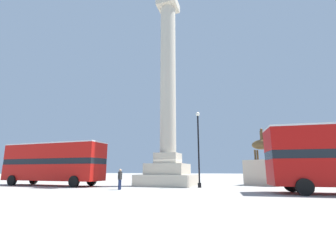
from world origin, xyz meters
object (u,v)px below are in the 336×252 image
equestrian_statue (265,169)px  street_lamp (199,148)px  bus_a (54,162)px  pedestrian_near_lamp (120,178)px  monument_column (168,117)px

equestrian_statue → street_lamp: bearing=-111.6°
bus_a → street_lamp: bearing=8.0°
equestrian_statue → bus_a: bearing=-134.0°
equestrian_statue → street_lamp: street_lamp is taller
pedestrian_near_lamp → bus_a: bearing=-109.1°
monument_column → bus_a: size_ratio=2.02×
monument_column → equestrian_statue: (9.23, 3.32, -5.33)m
monument_column → street_lamp: bearing=-27.2°
monument_column → street_lamp: 5.24m
monument_column → bus_a: 12.44m
monument_column → street_lamp: (3.50, -1.80, -3.46)m
monument_column → pedestrian_near_lamp: monument_column is taller
street_lamp → pedestrian_near_lamp: (-5.45, -4.16, -2.62)m
monument_column → pedestrian_near_lamp: size_ratio=13.84×
monument_column → street_lamp: monument_column is taller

